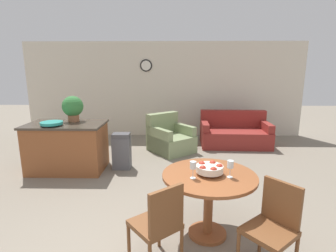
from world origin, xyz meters
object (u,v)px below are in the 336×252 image
(trash_bin, at_px, (122,151))
(armchair, at_px, (170,139))
(couch, at_px, (234,134))
(potted_plant, at_px, (73,107))
(kitchen_island, at_px, (67,147))
(wine_glass_left, at_px, (193,166))
(dining_chair_near_right, at_px, (273,224))
(dining_table, at_px, (209,188))
(teal_bowl, at_px, (52,123))
(fruit_bowl, at_px, (210,168))
(dining_chair_near_left, at_px, (159,222))
(wine_glass_right, at_px, (230,165))

(trash_bin, bearing_deg, armchair, 50.61)
(couch, bearing_deg, potted_plant, -154.49)
(couch, bearing_deg, kitchen_island, -152.41)
(wine_glass_left, height_order, trash_bin, wine_glass_left)
(dining_chair_near_right, relative_size, kitchen_island, 0.62)
(dining_table, height_order, teal_bowl, teal_bowl)
(couch, bearing_deg, dining_table, -105.46)
(fruit_bowl, height_order, wine_glass_left, wine_glass_left)
(potted_plant, bearing_deg, dining_chair_near_left, -56.39)
(kitchen_island, bearing_deg, potted_plant, 66.30)
(fruit_bowl, distance_m, potted_plant, 3.28)
(couch, bearing_deg, wine_glass_right, -102.16)
(wine_glass_right, height_order, trash_bin, wine_glass_right)
(fruit_bowl, distance_m, trash_bin, 2.61)
(wine_glass_right, height_order, couch, wine_glass_right)
(wine_glass_right, xyz_separation_m, teal_bowl, (-2.86, 1.89, 0.06))
(fruit_bowl, xyz_separation_m, potted_plant, (-2.39, 2.22, 0.37))
(teal_bowl, relative_size, armchair, 0.32)
(wine_glass_right, xyz_separation_m, potted_plant, (-2.61, 2.30, 0.29))
(trash_bin, bearing_deg, potted_plant, 173.77)
(dining_table, height_order, wine_glass_right, wine_glass_right)
(fruit_bowl, relative_size, teal_bowl, 0.78)
(dining_chair_near_left, height_order, trash_bin, dining_chair_near_left)
(potted_plant, distance_m, armchair, 2.34)
(dining_chair_near_right, height_order, armchair, dining_chair_near_right)
(fruit_bowl, relative_size, trash_bin, 0.43)
(wine_glass_left, relative_size, teal_bowl, 0.50)
(fruit_bowl, bearing_deg, wine_glass_left, -149.59)
(wine_glass_right, bearing_deg, kitchen_island, 142.04)
(teal_bowl, bearing_deg, dining_chair_near_left, -48.40)
(trash_bin, bearing_deg, dining_table, -55.76)
(wine_glass_right, distance_m, kitchen_island, 3.45)
(potted_plant, bearing_deg, dining_table, -42.87)
(dining_chair_near_left, height_order, kitchen_island, kitchen_island)
(wine_glass_left, bearing_deg, trash_bin, 119.08)
(teal_bowl, bearing_deg, wine_glass_right, -33.47)
(teal_bowl, bearing_deg, couch, 27.57)
(kitchen_island, relative_size, couch, 0.84)
(dining_chair_near_left, height_order, couch, dining_chair_near_left)
(wine_glass_right, bearing_deg, potted_plant, 138.55)
(dining_chair_near_left, bearing_deg, kitchen_island, 87.38)
(couch, distance_m, armchair, 1.75)
(fruit_bowl, xyz_separation_m, kitchen_island, (-2.48, 2.02, -0.38))
(trash_bin, relative_size, armchair, 0.57)
(dining_chair_near_right, xyz_separation_m, wine_glass_right, (-0.33, 0.47, 0.41))
(kitchen_island, bearing_deg, wine_glass_left, -43.15)
(wine_glass_left, distance_m, trash_bin, 2.62)
(potted_plant, relative_size, trash_bin, 0.70)
(wine_glass_right, bearing_deg, trash_bin, 126.99)
(potted_plant, bearing_deg, dining_chair_near_right, -43.32)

